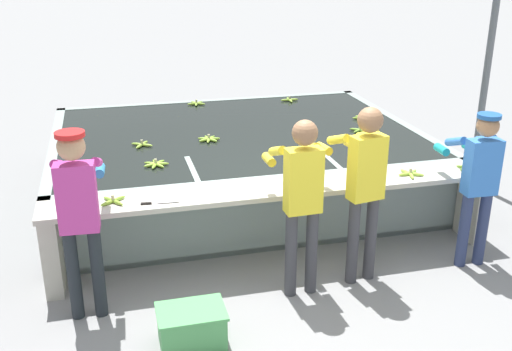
{
  "coord_description": "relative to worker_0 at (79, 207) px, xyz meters",
  "views": [
    {
      "loc": [
        -1.59,
        -4.99,
        3.03
      ],
      "look_at": [
        0.0,
        1.22,
        0.58
      ],
      "focal_mm": 42.0,
      "sensor_mm": 36.0,
      "label": 1
    }
  ],
  "objects": [
    {
      "name": "banana_bunch_ledge_0",
      "position": [
        0.28,
        0.5,
        -0.18
      ],
      "size": [
        0.25,
        0.25,
        0.08
      ],
      "color": "#7FAD33",
      "rests_on": "work_ledge"
    },
    {
      "name": "banana_bunch_floating_1",
      "position": [
        1.61,
        3.97,
        -0.19
      ],
      "size": [
        0.27,
        0.28,
        0.08
      ],
      "color": "#93BC3D",
      "rests_on": "wash_tank"
    },
    {
      "name": "banana_bunch_floating_5",
      "position": [
        3.68,
        2.59,
        -0.19
      ],
      "size": [
        0.28,
        0.28,
        0.08
      ],
      "color": "#8CB738",
      "rests_on": "wash_tank"
    },
    {
      "name": "worker_3",
      "position": [
        3.74,
        -0.01,
        -0.08
      ],
      "size": [
        0.42,
        0.72,
        1.58
      ],
      "color": "navy",
      "rests_on": "ground"
    },
    {
      "name": "banana_bunch_floating_3",
      "position": [
        0.76,
        1.42,
        -0.19
      ],
      "size": [
        0.28,
        0.28,
        0.08
      ],
      "color": "#8CB738",
      "rests_on": "wash_tank"
    },
    {
      "name": "work_ledge",
      "position": [
        1.89,
        0.49,
        -0.43
      ],
      "size": [
        4.6,
        0.45,
        0.82
      ],
      "color": "#B7B2A3",
      "rests_on": "ground"
    },
    {
      "name": "worker_1",
      "position": [
        1.9,
        -0.1,
        -0.02
      ],
      "size": [
        0.42,
        0.72,
        1.67
      ],
      "color": "#38383D",
      "rests_on": "ground"
    },
    {
      "name": "support_post_right",
      "position": [
        5.04,
        1.9,
        0.58
      ],
      "size": [
        0.09,
        0.09,
        3.2
      ],
      "color": "slate",
      "rests_on": "ground"
    },
    {
      "name": "banana_bunch_floating_6",
      "position": [
        0.66,
        2.15,
        -0.19
      ],
      "size": [
        0.26,
        0.26,
        0.08
      ],
      "color": "#93BC3D",
      "rests_on": "wash_tank"
    },
    {
      "name": "worker_0",
      "position": [
        0.0,
        0.0,
        0.0
      ],
      "size": [
        0.43,
        0.73,
        1.68
      ],
      "color": "#1E2328",
      "rests_on": "ground"
    },
    {
      "name": "knife_0",
      "position": [
        0.64,
        0.38,
        -0.19
      ],
      "size": [
        0.35,
        0.05,
        0.02
      ],
      "color": "silver",
      "rests_on": "work_ledge"
    },
    {
      "name": "crate",
      "position": [
        0.8,
        -0.66,
        -0.86
      ],
      "size": [
        0.55,
        0.39,
        0.32
      ],
      "color": "#4C9E56",
      "rests_on": "ground"
    },
    {
      "name": "wash_tank",
      "position": [
        1.89,
        2.47,
        -0.62
      ],
      "size": [
        4.6,
        3.53,
        0.82
      ],
      "color": "gray",
      "rests_on": "ground"
    },
    {
      "name": "worker_2",
      "position": [
        2.53,
        -0.02,
        0.02
      ],
      "size": [
        0.48,
        0.74,
        1.72
      ],
      "color": "#38383D",
      "rests_on": "ground"
    },
    {
      "name": "ground_plane",
      "position": [
        1.89,
        0.26,
        -1.02
      ],
      "size": [
        80.0,
        80.0,
        0.0
      ],
      "primitive_type": "plane",
      "color": "gray",
      "rests_on": "ground"
    },
    {
      "name": "banana_bunch_floating_4",
      "position": [
        3.03,
        3.84,
        -0.19
      ],
      "size": [
        0.28,
        0.28,
        0.08
      ],
      "color": "#9EC642",
      "rests_on": "wash_tank"
    },
    {
      "name": "banana_bunch_floating_2",
      "position": [
        3.42,
        2.07,
        -0.19
      ],
      "size": [
        0.27,
        0.28,
        0.08
      ],
      "color": "#75A333",
      "rests_on": "wash_tank"
    },
    {
      "name": "banana_bunch_floating_0",
      "position": [
        1.47,
        2.17,
        -0.19
      ],
      "size": [
        0.28,
        0.28,
        0.08
      ],
      "color": "#8CB738",
      "rests_on": "wash_tank"
    },
    {
      "name": "banana_bunch_ledge_2",
      "position": [
        3.28,
        0.47,
        -0.18
      ],
      "size": [
        0.27,
        0.28,
        0.08
      ],
      "color": "#9EC642",
      "rests_on": "work_ledge"
    },
    {
      "name": "banana_bunch_ledge_1",
      "position": [
        3.97,
        0.47,
        -0.18
      ],
      "size": [
        0.28,
        0.28,
        0.08
      ],
      "color": "#75A333",
      "rests_on": "work_ledge"
    }
  ]
}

